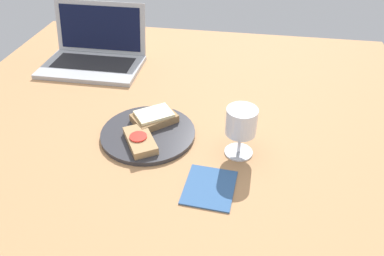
{
  "coord_description": "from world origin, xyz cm",
  "views": [
    {
      "loc": [
        18.25,
        -80.96,
        63.43
      ],
      "look_at": [
        5.85,
        -6.49,
        8.0
      ],
      "focal_mm": 35.0,
      "sensor_mm": 36.0,
      "label": 1
    }
  ],
  "objects_px": {
    "sandwich_with_tomato": "(140,140)",
    "wine_glass": "(241,124)",
    "napkin": "(209,187)",
    "laptop": "(95,53)",
    "plate": "(148,133)",
    "sandwich_with_cheese": "(155,117)"
  },
  "relations": [
    {
      "from": "wine_glass",
      "to": "napkin",
      "type": "relative_size",
      "value": 1.01
    },
    {
      "from": "laptop",
      "to": "wine_glass",
      "type": "bearing_deg",
      "value": -37.58
    },
    {
      "from": "laptop",
      "to": "sandwich_with_cheese",
      "type": "bearing_deg",
      "value": -47.6
    },
    {
      "from": "plate",
      "to": "sandwich_with_tomato",
      "type": "height_order",
      "value": "sandwich_with_tomato"
    },
    {
      "from": "plate",
      "to": "wine_glass",
      "type": "xyz_separation_m",
      "value": [
        0.24,
        -0.03,
        0.08
      ]
    },
    {
      "from": "sandwich_with_cheese",
      "to": "laptop",
      "type": "xyz_separation_m",
      "value": [
        -0.3,
        0.32,
        0.01
      ]
    },
    {
      "from": "sandwich_with_cheese",
      "to": "napkin",
      "type": "height_order",
      "value": "sandwich_with_cheese"
    },
    {
      "from": "sandwich_with_tomato",
      "to": "sandwich_with_cheese",
      "type": "bearing_deg",
      "value": 83.7
    },
    {
      "from": "napkin",
      "to": "plate",
      "type": "bearing_deg",
      "value": 138.03
    },
    {
      "from": "sandwich_with_tomato",
      "to": "laptop",
      "type": "bearing_deg",
      "value": 123.6
    },
    {
      "from": "laptop",
      "to": "napkin",
      "type": "distance_m",
      "value": 0.72
    },
    {
      "from": "wine_glass",
      "to": "sandwich_with_tomato",
      "type": "bearing_deg",
      "value": -175.54
    },
    {
      "from": "plate",
      "to": "laptop",
      "type": "bearing_deg",
      "value": 127.66
    },
    {
      "from": "sandwich_with_tomato",
      "to": "laptop",
      "type": "relative_size",
      "value": 0.39
    },
    {
      "from": "wine_glass",
      "to": "laptop",
      "type": "height_order",
      "value": "laptop"
    },
    {
      "from": "plate",
      "to": "wine_glass",
      "type": "bearing_deg",
      "value": -7.74
    },
    {
      "from": "sandwich_with_tomato",
      "to": "wine_glass",
      "type": "bearing_deg",
      "value": 4.46
    },
    {
      "from": "wine_glass",
      "to": "napkin",
      "type": "xyz_separation_m",
      "value": [
        -0.06,
        -0.13,
        -0.09
      ]
    },
    {
      "from": "sandwich_with_tomato",
      "to": "napkin",
      "type": "xyz_separation_m",
      "value": [
        0.19,
        -0.11,
        -0.02
      ]
    },
    {
      "from": "plate",
      "to": "sandwich_with_tomato",
      "type": "distance_m",
      "value": 0.05
    },
    {
      "from": "sandwich_with_tomato",
      "to": "napkin",
      "type": "distance_m",
      "value": 0.22
    },
    {
      "from": "plate",
      "to": "napkin",
      "type": "relative_size",
      "value": 1.96
    }
  ]
}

